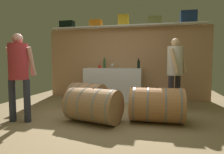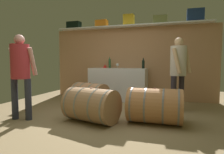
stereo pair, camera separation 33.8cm
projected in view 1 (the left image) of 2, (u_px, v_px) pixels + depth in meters
ground_plane at (110, 114)px, 4.02m from camera, size 5.85×8.07×0.02m
back_wall_panel at (125, 63)px, 5.72m from camera, size 4.65×0.10×2.03m
high_shelf_board at (124, 26)px, 5.49m from camera, size 4.28×0.40×0.03m
toolcase_black at (67, 25)px, 5.87m from camera, size 0.42×0.22×0.21m
toolcase_orange at (96, 23)px, 5.67m from camera, size 0.35×0.22×0.20m
toolcase_yellow at (124, 20)px, 5.48m from camera, size 0.29×0.23×0.30m
toolcase_olive at (155, 21)px, 5.29m from camera, size 0.37×0.26×0.21m
toolcase_navy at (188, 17)px, 5.10m from camera, size 0.40×0.25×0.31m
work_cabinet at (113, 84)px, 5.48m from camera, size 1.57×0.59×0.89m
wine_bottle_dark at (139, 64)px, 5.26m from camera, size 0.07×0.07×0.28m
wine_bottle_green at (104, 63)px, 5.63m from camera, size 0.06×0.06×0.31m
wine_glass at (112, 65)px, 5.53m from camera, size 0.08×0.08×0.14m
red_funnel at (99, 66)px, 5.73m from camera, size 0.11×0.11×0.11m
wine_barrel_near at (87, 96)px, 4.51m from camera, size 0.94×0.78×0.59m
wine_barrel_far at (157, 105)px, 3.46m from camera, size 0.93×0.63×0.62m
wine_barrel_flank at (94, 105)px, 3.45m from camera, size 1.03×0.79×0.61m
winemaker_pouring at (19, 68)px, 3.44m from camera, size 0.48×0.40×1.55m
visitor_tasting at (175, 66)px, 4.31m from camera, size 0.45×0.50×1.57m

